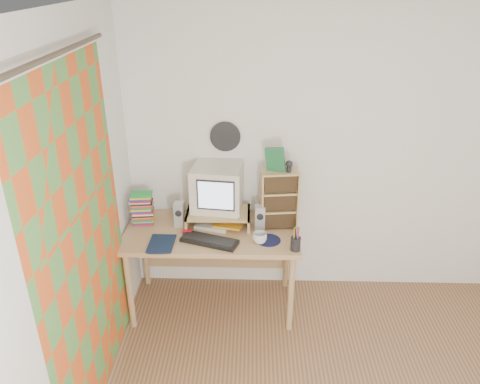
# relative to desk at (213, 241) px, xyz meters

# --- Properties ---
(ceiling) EXTENTS (3.50, 3.50, 0.00)m
(ceiling) POSITION_rel_desk_xyz_m (1.03, -1.44, 1.88)
(ceiling) COLOR white
(ceiling) RESTS_ON back_wall
(back_wall) EXTENTS (3.50, 0.00, 3.50)m
(back_wall) POSITION_rel_desk_xyz_m (1.03, 0.31, 0.63)
(back_wall) COLOR white
(back_wall) RESTS_ON floor
(left_wall) EXTENTS (0.00, 3.50, 3.50)m
(left_wall) POSITION_rel_desk_xyz_m (-0.72, -1.44, 0.63)
(left_wall) COLOR white
(left_wall) RESTS_ON floor
(curtain) EXTENTS (0.00, 2.20, 2.20)m
(curtain) POSITION_rel_desk_xyz_m (-0.68, -0.96, 0.53)
(curtain) COLOR #D2531D
(curtain) RESTS_ON left_wall
(wall_disc) EXTENTS (0.25, 0.02, 0.25)m
(wall_disc) POSITION_rel_desk_xyz_m (0.10, 0.29, 0.81)
(wall_disc) COLOR black
(wall_disc) RESTS_ON back_wall
(desk) EXTENTS (1.40, 0.70, 0.75)m
(desk) POSITION_rel_desk_xyz_m (0.00, 0.00, 0.00)
(desk) COLOR tan
(desk) RESTS_ON floor
(monitor_riser) EXTENTS (0.52, 0.30, 0.12)m
(monitor_riser) POSITION_rel_desk_xyz_m (0.05, 0.04, 0.23)
(monitor_riser) COLOR tan
(monitor_riser) RESTS_ON desk
(crt_monitor) EXTENTS (0.43, 0.43, 0.37)m
(crt_monitor) POSITION_rel_desk_xyz_m (0.04, 0.09, 0.44)
(crt_monitor) COLOR beige
(crt_monitor) RESTS_ON monitor_riser
(speaker_left) EXTENTS (0.08, 0.08, 0.21)m
(speaker_left) POSITION_rel_desk_xyz_m (-0.27, 0.01, 0.24)
(speaker_left) COLOR silver
(speaker_left) RESTS_ON desk
(speaker_right) EXTENTS (0.08, 0.08, 0.21)m
(speaker_right) POSITION_rel_desk_xyz_m (0.39, -0.03, 0.24)
(speaker_right) COLOR silver
(speaker_right) RESTS_ON desk
(keyboard) EXTENTS (0.47, 0.28, 0.03)m
(keyboard) POSITION_rel_desk_xyz_m (-0.00, -0.25, 0.15)
(keyboard) COLOR black
(keyboard) RESTS_ON desk
(dvd_stack) EXTENTS (0.18, 0.14, 0.24)m
(dvd_stack) POSITION_rel_desk_xyz_m (-0.58, 0.05, 0.26)
(dvd_stack) COLOR brown
(dvd_stack) RESTS_ON desk
(cd_rack) EXTENTS (0.31, 0.19, 0.49)m
(cd_rack) POSITION_rel_desk_xyz_m (0.54, 0.02, 0.38)
(cd_rack) COLOR tan
(cd_rack) RESTS_ON desk
(mug) EXTENTS (0.12, 0.12, 0.09)m
(mug) POSITION_rel_desk_xyz_m (0.39, -0.24, 0.18)
(mug) COLOR silver
(mug) RESTS_ON desk
(diary) EXTENTS (0.24, 0.18, 0.05)m
(diary) POSITION_rel_desk_xyz_m (-0.46, -0.30, 0.16)
(diary) COLOR #0F1D37
(diary) RESTS_ON desk
(mousepad) EXTENTS (0.25, 0.25, 0.00)m
(mousepad) POSITION_rel_desk_xyz_m (0.46, -0.20, 0.14)
(mousepad) COLOR #0F1935
(mousepad) RESTS_ON desk
(pen_cup) EXTENTS (0.08, 0.08, 0.15)m
(pen_cup) POSITION_rel_desk_xyz_m (0.66, -0.33, 0.21)
(pen_cup) COLOR black
(pen_cup) RESTS_ON desk
(papers) EXTENTS (0.30, 0.25, 0.04)m
(papers) POSITION_rel_desk_xyz_m (0.06, 0.01, 0.15)
(papers) COLOR beige
(papers) RESTS_ON desk
(red_box) EXTENTS (0.08, 0.06, 0.04)m
(red_box) POSITION_rel_desk_xyz_m (-0.19, -0.13, 0.15)
(red_box) COLOR #B61321
(red_box) RESTS_ON desk
(game_box) EXTENTS (0.15, 0.07, 0.19)m
(game_box) POSITION_rel_desk_xyz_m (0.50, 0.03, 0.72)
(game_box) COLOR #1A5D34
(game_box) RESTS_ON cd_rack
(webcam) EXTENTS (0.06, 0.06, 0.09)m
(webcam) POSITION_rel_desk_xyz_m (0.61, 0.01, 0.67)
(webcam) COLOR black
(webcam) RESTS_ON cd_rack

